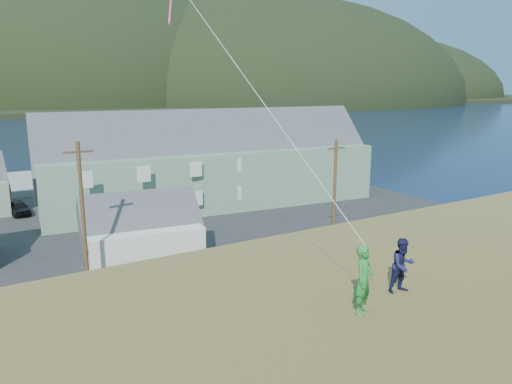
# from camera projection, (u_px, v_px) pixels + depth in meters

# --- Properties ---
(ground) EXTENTS (900.00, 900.00, 0.00)m
(ground) POSITION_uv_depth(u_px,v_px,m) (135.00, 302.00, 29.58)
(ground) COLOR #0A1638
(ground) RESTS_ON ground
(grass_strip) EXTENTS (110.00, 8.00, 0.10)m
(grass_strip) POSITION_uv_depth(u_px,v_px,m) (146.00, 314.00, 27.91)
(grass_strip) COLOR #4C3D19
(grass_strip) RESTS_ON ground
(waterfront_lot) EXTENTS (72.00, 36.00, 0.12)m
(waterfront_lot) POSITION_uv_depth(u_px,v_px,m) (73.00, 231.00, 43.74)
(waterfront_lot) COLOR #28282B
(waterfront_lot) RESTS_ON ground
(far_hills) EXTENTS (760.00, 265.00, 143.00)m
(far_hills) POSITION_uv_depth(u_px,v_px,m) (38.00, 103.00, 280.12)
(far_hills) COLOR black
(far_hills) RESTS_ON ground
(lodge) EXTENTS (35.40, 13.41, 12.15)m
(lodge) POSITION_uv_depth(u_px,v_px,m) (211.00, 161.00, 52.43)
(lodge) COLOR slate
(lodge) RESTS_ON waterfront_lot
(shed_white) EXTENTS (8.67, 6.30, 6.44)m
(shed_white) POSITION_uv_depth(u_px,v_px,m) (142.00, 233.00, 34.75)
(shed_white) COLOR silver
(shed_white) RESTS_ON waterfront_lot
(utility_poles) EXTENTS (33.70, 0.24, 9.45)m
(utility_poles) POSITION_uv_depth(u_px,v_px,m) (100.00, 225.00, 29.15)
(utility_poles) COLOR #47331E
(utility_poles) RESTS_ON waterfront_lot
(kite_flyer_green) EXTENTS (0.75, 0.64, 1.74)m
(kite_flyer_green) POSITION_uv_depth(u_px,v_px,m) (364.00, 280.00, 12.06)
(kite_flyer_green) COLOR #228031
(kite_flyer_green) RESTS_ON hillside
(kite_flyer_navy) EXTENTS (0.80, 0.66, 1.50)m
(kite_flyer_navy) POSITION_uv_depth(u_px,v_px,m) (403.00, 265.00, 13.34)
(kite_flyer_navy) COLOR #17193F
(kite_flyer_navy) RESTS_ON hillside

